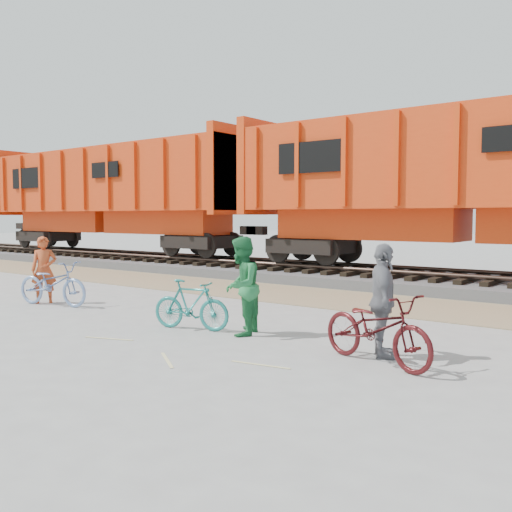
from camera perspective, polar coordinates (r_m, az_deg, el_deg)
The scene contains 12 objects.
ground at distance 9.65m, azimuth -6.98°, elevation -8.20°, with size 120.00×120.00×0.00m, color #9E9E99.
gravel_strip at distance 14.04m, azimuth 8.98°, elevation -4.34°, with size 120.00×3.00×0.02m, color #97825E.
ballast_bed at distance 17.16m, azimuth 14.59°, elevation -2.43°, with size 120.00×4.00×0.30m, color slate.
track at distance 17.13m, azimuth 14.61°, elevation -1.36°, with size 120.00×2.60×0.24m.
hopper_car_left at distance 25.20m, azimuth -13.95°, elevation 6.09°, with size 14.00×3.13×4.65m.
hopper_car_center at distance 16.43m, azimuth 21.06°, elevation 7.13°, with size 14.00×3.13×4.65m.
bicycle_blue at distance 13.78m, azimuth -19.66°, elevation -2.59°, with size 0.67×1.93×1.02m, color #7895C7.
bicycle_teal at distance 10.30m, azimuth -6.52°, elevation -4.87°, with size 0.42×1.50×0.90m, color #218079.
bicycle_maroon at distance 8.04m, azimuth 11.97°, elevation -7.08°, with size 0.66×1.90×1.00m, color #441012.
person_solo at distance 14.22m, azimuth -20.44°, elevation -1.30°, with size 0.57×0.37×1.57m, color #BA4720.
person_man at distance 9.74m, azimuth -1.48°, elevation -3.02°, with size 0.82×0.64×1.69m, color #23773D.
person_woman at distance 8.39m, azimuth 12.57°, elevation -4.39°, with size 0.97×0.40×1.65m, color slate.
Camera 1 is at (6.62, -6.72, 2.03)m, focal length 40.00 mm.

